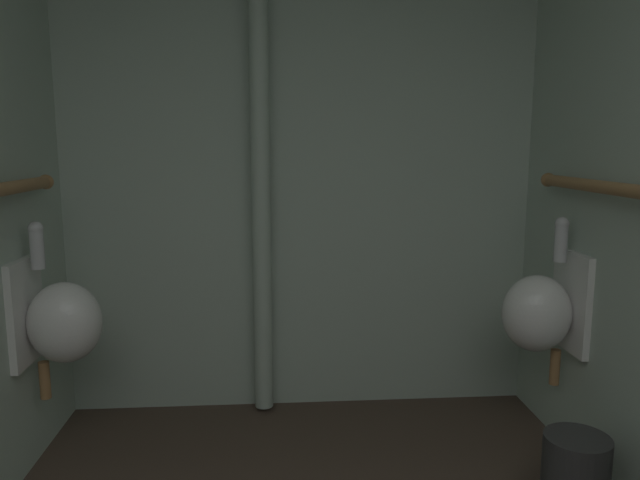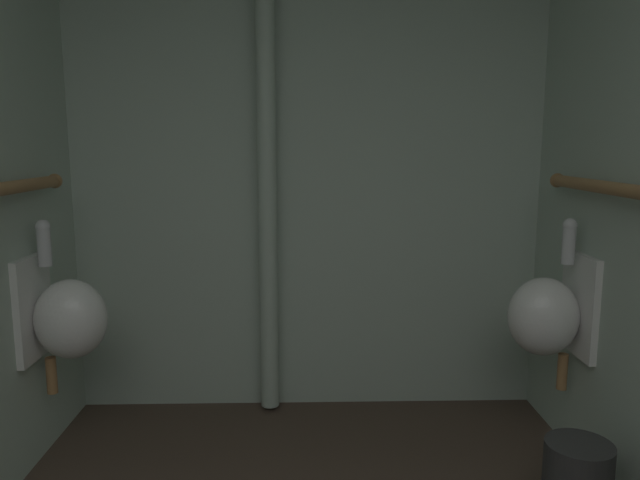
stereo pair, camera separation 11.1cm
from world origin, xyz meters
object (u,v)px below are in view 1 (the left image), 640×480
urinal_left_mid (59,320)px  urinal_right_far (541,311)px  standpipe_back_wall (261,163)px  waste_bin (575,478)px

urinal_left_mid → urinal_right_far: size_ratio=1.00×
standpipe_back_wall → urinal_right_far: bearing=-21.1°
urinal_left_mid → waste_bin: urinal_left_mid is taller
urinal_right_far → standpipe_back_wall: (-1.23, 0.47, 0.63)m
standpipe_back_wall → waste_bin: size_ratio=7.81×
urinal_right_far → urinal_left_mid: bearing=179.6°
urinal_right_far → standpipe_back_wall: standpipe_back_wall is taller
urinal_left_mid → urinal_right_far: bearing=-0.4°
urinal_left_mid → waste_bin: size_ratio=2.37×
urinal_left_mid → standpipe_back_wall: (0.83, 0.46, 0.63)m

